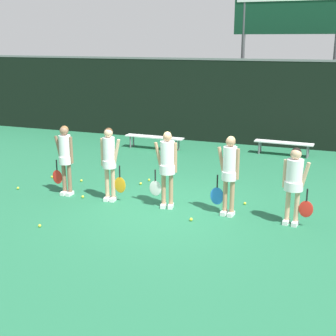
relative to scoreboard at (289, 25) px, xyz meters
name	(u,v)px	position (x,y,z in m)	size (l,w,h in m)	color
ground_plane	(167,207)	(-1.45, -8.99, -4.30)	(140.00, 140.00, 0.00)	#216642
fence_windscreen	(239,102)	(-1.45, -1.62, -2.72)	(60.00, 0.08, 3.14)	black
scoreboard	(289,25)	(0.00, 0.00, 0.00)	(4.17, 0.15, 5.45)	#515156
bench_courtside	(154,138)	(-4.03, -3.52, -3.90)	(2.17, 0.40, 0.46)	silver
bench_far	(284,144)	(0.41, -2.84, -3.90)	(1.97, 0.45, 0.46)	silver
player_0	(65,155)	(-4.15, -9.02, -3.26)	(0.62, 0.34, 1.76)	#8C664C
player_1	(110,159)	(-2.92, -9.02, -3.25)	(0.62, 0.33, 1.79)	tan
player_2	(167,163)	(-1.46, -8.99, -3.24)	(0.64, 0.36, 1.79)	tan
player_3	(229,169)	(-0.02, -8.98, -3.24)	(0.64, 0.34, 1.79)	tan
player_4	(294,179)	(1.38, -9.04, -3.30)	(0.67, 0.39, 1.66)	tan
tennis_ball_0	(222,199)	(-0.38, -8.05, -4.26)	(0.07, 0.07, 0.07)	#CCE033
tennis_ball_1	(141,184)	(-2.75, -7.61, -4.26)	(0.07, 0.07, 0.07)	#CCE033
tennis_ball_2	(307,210)	(1.63, -8.11, -4.27)	(0.07, 0.07, 0.07)	#CCE033
tennis_ball_3	(83,197)	(-3.64, -9.12, -4.26)	(0.07, 0.07, 0.07)	#CCE033
tennis_ball_4	(18,188)	(-5.59, -9.12, -4.26)	(0.07, 0.07, 0.07)	#CCE033
tennis_ball_5	(40,226)	(-3.52, -11.06, -4.27)	(0.06, 0.06, 0.06)	#CCE033
tennis_ball_6	(245,203)	(0.21, -8.18, -4.27)	(0.07, 0.07, 0.07)	#CCE033
tennis_ball_7	(191,219)	(-0.67, -9.62, -4.26)	(0.07, 0.07, 0.07)	#CCE033
tennis_ball_8	(149,180)	(-2.67, -7.22, -4.27)	(0.06, 0.06, 0.06)	#CCE033
tennis_ball_9	(81,181)	(-4.40, -7.93, -4.27)	(0.06, 0.06, 0.06)	#CCE033
tennis_ball_11	(52,177)	(-5.35, -7.91, -4.26)	(0.07, 0.07, 0.07)	#CCE033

